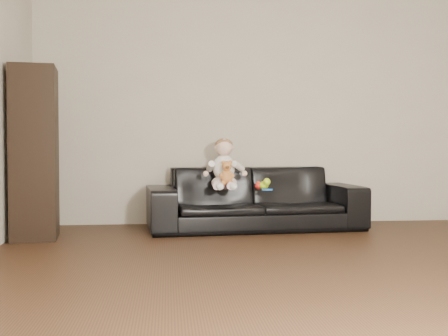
{
  "coord_description": "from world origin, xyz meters",
  "views": [
    {
      "loc": [
        -1.04,
        -3.57,
        0.85
      ],
      "look_at": [
        -0.46,
        2.14,
        0.65
      ],
      "focal_mm": 45.0,
      "sensor_mm": 36.0,
      "label": 1
    }
  ],
  "objects": [
    {
      "name": "cabinet",
      "position": [
        -2.28,
        1.84,
        0.8
      ],
      "size": [
        0.47,
        0.6,
        1.61
      ],
      "primitive_type": "cube",
      "rotation": [
        0.0,
        0.0,
        0.12
      ],
      "color": "black",
      "rests_on": "floor"
    },
    {
      "name": "toy_rattle",
      "position": [
        -0.11,
        2.12,
        0.46
      ],
      "size": [
        0.09,
        0.09,
        0.07
      ],
      "primitive_type": "sphere",
      "rotation": [
        0.0,
        0.0,
        -0.22
      ],
      "color": "red",
      "rests_on": "sofa"
    },
    {
      "name": "floor",
      "position": [
        0.0,
        0.0,
        0.0
      ],
      "size": [
        5.5,
        5.5,
        0.0
      ],
      "primitive_type": "plane",
      "color": "#382214",
      "rests_on": "ground"
    },
    {
      "name": "shelf_item",
      "position": [
        -2.26,
        1.84,
        1.17
      ],
      "size": [
        0.21,
        0.27,
        0.28
      ],
      "primitive_type": "cube",
      "rotation": [
        0.0,
        0.0,
        0.12
      ],
      "color": "silver",
      "rests_on": "cabinet"
    },
    {
      "name": "toy_green",
      "position": [
        -0.06,
        2.11,
        0.47
      ],
      "size": [
        0.12,
        0.14,
        0.09
      ],
      "primitive_type": "ellipsoid",
      "rotation": [
        0.0,
        0.0,
        -0.21
      ],
      "color": "#BDEA1B",
      "rests_on": "sofa"
    },
    {
      "name": "toy_blue_disc",
      "position": [
        -0.04,
        1.98,
        0.43
      ],
      "size": [
        0.12,
        0.12,
        0.02
      ],
      "primitive_type": "cylinder",
      "rotation": [
        0.0,
        0.0,
        -0.06
      ],
      "color": "blue",
      "rests_on": "sofa"
    },
    {
      "name": "wall_back",
      "position": [
        0.0,
        2.75,
        1.3
      ],
      "size": [
        5.0,
        0.0,
        5.0
      ],
      "primitive_type": "plane",
      "rotation": [
        1.57,
        0.0,
        0.0
      ],
      "color": "#B5AC98",
      "rests_on": "ground"
    },
    {
      "name": "sofa",
      "position": [
        -0.13,
        2.25,
        0.32
      ],
      "size": [
        2.29,
        1.06,
        0.65
      ],
      "primitive_type": "imported",
      "rotation": [
        0.0,
        0.0,
        0.09
      ],
      "color": "black",
      "rests_on": "floor"
    },
    {
      "name": "teddy_bear",
      "position": [
        -0.45,
        1.97,
        0.61
      ],
      "size": [
        0.15,
        0.15,
        0.24
      ],
      "rotation": [
        0.0,
        0.0,
        -0.31
      ],
      "color": "#BC7135",
      "rests_on": "sofa"
    },
    {
      "name": "baby",
      "position": [
        -0.46,
        2.13,
        0.66
      ],
      "size": [
        0.4,
        0.47,
        0.52
      ],
      "rotation": [
        0.0,
        0.0,
        -0.29
      ],
      "color": "silver",
      "rests_on": "sofa"
    }
  ]
}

